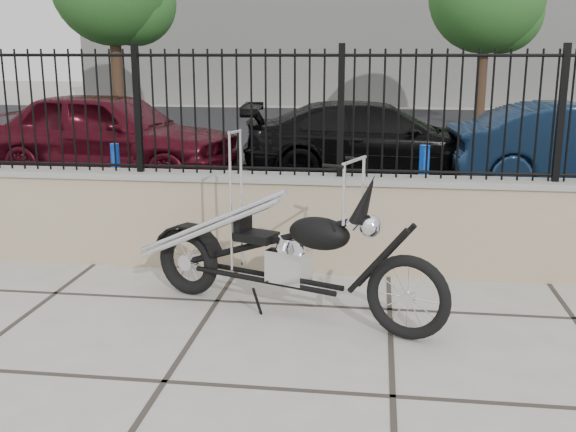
# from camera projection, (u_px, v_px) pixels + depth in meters

# --- Properties ---
(ground_plane) EXTENTS (90.00, 90.00, 0.00)m
(ground_plane) POSITION_uv_depth(u_px,v_px,m) (164.00, 382.00, 4.46)
(ground_plane) COLOR #99968E
(ground_plane) RESTS_ON ground
(parking_lot) EXTENTS (30.00, 30.00, 0.00)m
(parking_lot) POSITION_uv_depth(u_px,v_px,m) (322.00, 141.00, 16.50)
(parking_lot) COLOR black
(parking_lot) RESTS_ON ground
(retaining_wall) EXTENTS (14.00, 0.36, 0.96)m
(retaining_wall) POSITION_uv_depth(u_px,v_px,m) (239.00, 221.00, 6.76)
(retaining_wall) COLOR gray
(retaining_wall) RESTS_ON ground_plane
(iron_fence) EXTENTS (14.00, 0.08, 1.20)m
(iron_fence) POSITION_uv_depth(u_px,v_px,m) (237.00, 113.00, 6.50)
(iron_fence) COLOR black
(iron_fence) RESTS_ON retaining_wall
(background_building) EXTENTS (22.00, 6.00, 8.00)m
(background_building) POSITION_uv_depth(u_px,v_px,m) (350.00, 8.00, 29.04)
(background_building) COLOR beige
(background_building) RESTS_ON ground_plane
(chopper_motorcycle) EXTENTS (2.55, 1.35, 1.54)m
(chopper_motorcycle) POSITION_uv_depth(u_px,v_px,m) (283.00, 225.00, 5.45)
(chopper_motorcycle) COLOR black
(chopper_motorcycle) RESTS_ON ground_plane
(car_red) EXTENTS (4.70, 2.49, 1.52)m
(car_red) POSITION_uv_depth(u_px,v_px,m) (111.00, 134.00, 11.51)
(car_red) COLOR #3E0812
(car_red) RESTS_ON parking_lot
(car_black) EXTENTS (4.71, 2.33, 1.32)m
(car_black) POSITION_uv_depth(u_px,v_px,m) (376.00, 141.00, 11.50)
(car_black) COLOR black
(car_black) RESTS_ON parking_lot
(bollard_a) EXTENTS (0.12, 0.12, 0.97)m
(bollard_a) POSITION_uv_depth(u_px,v_px,m) (117.00, 180.00, 8.92)
(bollard_a) COLOR #0C3ABF
(bollard_a) RESTS_ON ground_plane
(bollard_b) EXTENTS (0.16, 0.16, 1.04)m
(bollard_b) POSITION_uv_depth(u_px,v_px,m) (423.00, 187.00, 8.23)
(bollard_b) COLOR #0C19BE
(bollard_b) RESTS_ON ground_plane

